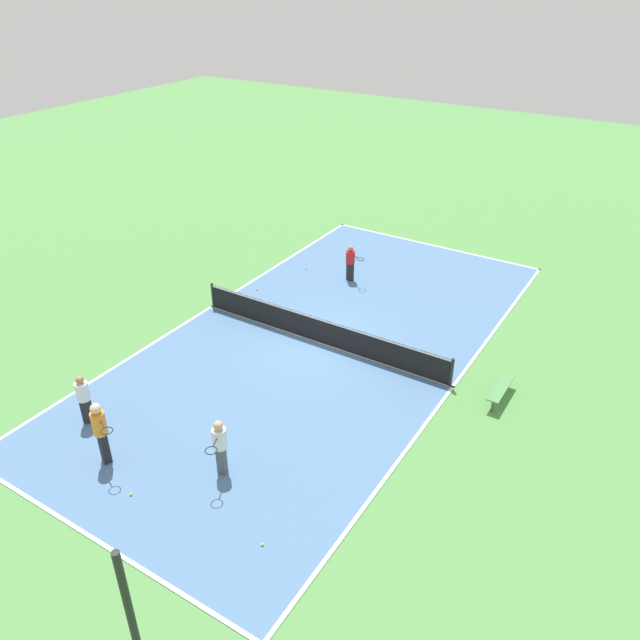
{
  "coord_description": "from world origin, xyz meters",
  "views": [
    {
      "loc": [
        -9.47,
        15.17,
        11.33
      ],
      "look_at": [
        0.0,
        0.0,
        0.9
      ],
      "focal_mm": 35.0,
      "sensor_mm": 36.0,
      "label": 1
    }
  ],
  "objects_px": {
    "tennis_net": "(320,330)",
    "player_coach_red": "(351,261)",
    "player_center_orange": "(100,429)",
    "tennis_ball_far_baseline": "(257,289)",
    "player_near_white": "(84,396)",
    "tennis_ball_left_sideline": "(131,494)",
    "player_far_white": "(220,444)",
    "tennis_ball_near_net": "(262,544)",
    "tennis_ball_midcourt": "(306,268)",
    "bench": "(501,388)"
  },
  "relations": [
    {
      "from": "tennis_net",
      "to": "tennis_ball_far_baseline",
      "type": "relative_size",
      "value": 138.97
    },
    {
      "from": "tennis_net",
      "to": "tennis_ball_left_sideline",
      "type": "relative_size",
      "value": 138.97
    },
    {
      "from": "player_far_white",
      "to": "tennis_ball_far_baseline",
      "type": "height_order",
      "value": "player_far_white"
    },
    {
      "from": "tennis_ball_left_sideline",
      "to": "tennis_ball_far_baseline",
      "type": "distance_m",
      "value": 10.99
    },
    {
      "from": "tennis_net",
      "to": "tennis_ball_left_sideline",
      "type": "xyz_separation_m",
      "value": [
        0.21,
        8.34,
        -0.46
      ]
    },
    {
      "from": "player_coach_red",
      "to": "player_center_orange",
      "type": "bearing_deg",
      "value": -69.81
    },
    {
      "from": "tennis_ball_midcourt",
      "to": "tennis_ball_far_baseline",
      "type": "distance_m",
      "value": 2.7
    },
    {
      "from": "player_near_white",
      "to": "tennis_ball_left_sideline",
      "type": "relative_size",
      "value": 22.92
    },
    {
      "from": "bench",
      "to": "tennis_ball_near_net",
      "type": "bearing_deg",
      "value": -18.96
    },
    {
      "from": "player_center_orange",
      "to": "tennis_ball_far_baseline",
      "type": "distance_m",
      "value": 10.12
    },
    {
      "from": "player_coach_red",
      "to": "tennis_ball_near_net",
      "type": "relative_size",
      "value": 21.85
    },
    {
      "from": "tennis_net",
      "to": "player_center_orange",
      "type": "height_order",
      "value": "player_center_orange"
    },
    {
      "from": "player_far_white",
      "to": "tennis_ball_left_sideline",
      "type": "bearing_deg",
      "value": -59.49
    },
    {
      "from": "player_center_orange",
      "to": "tennis_ball_left_sideline",
      "type": "bearing_deg",
      "value": -0.16
    },
    {
      "from": "tennis_ball_near_net",
      "to": "tennis_ball_far_baseline",
      "type": "bearing_deg",
      "value": -52.47
    },
    {
      "from": "tennis_net",
      "to": "tennis_ball_near_net",
      "type": "bearing_deg",
      "value": 113.36
    },
    {
      "from": "tennis_ball_midcourt",
      "to": "player_coach_red",
      "type": "bearing_deg",
      "value": -177.23
    },
    {
      "from": "tennis_ball_near_net",
      "to": "tennis_ball_far_baseline",
      "type": "distance_m",
      "value": 12.33
    },
    {
      "from": "player_far_white",
      "to": "tennis_ball_near_net",
      "type": "distance_m",
      "value": 2.74
    },
    {
      "from": "tennis_ball_far_baseline",
      "to": "tennis_ball_midcourt",
      "type": "bearing_deg",
      "value": -102.82
    },
    {
      "from": "player_far_white",
      "to": "player_center_orange",
      "type": "height_order",
      "value": "player_center_orange"
    },
    {
      "from": "tennis_ball_far_baseline",
      "to": "bench",
      "type": "bearing_deg",
      "value": 170.37
    },
    {
      "from": "player_near_white",
      "to": "tennis_ball_near_net",
      "type": "xyz_separation_m",
      "value": [
        -6.69,
        0.87,
        -0.85
      ]
    },
    {
      "from": "tennis_ball_left_sideline",
      "to": "tennis_ball_midcourt",
      "type": "xyz_separation_m",
      "value": [
        3.31,
        -12.9,
        0.0
      ]
    },
    {
      "from": "tennis_ball_near_net",
      "to": "player_near_white",
      "type": "bearing_deg",
      "value": -7.4
    },
    {
      "from": "player_near_white",
      "to": "tennis_ball_midcourt",
      "type": "distance_m",
      "value": 11.58
    },
    {
      "from": "player_coach_red",
      "to": "tennis_ball_near_net",
      "type": "bearing_deg",
      "value": -47.87
    },
    {
      "from": "player_coach_red",
      "to": "player_center_orange",
      "type": "distance_m",
      "value": 12.48
    },
    {
      "from": "tennis_ball_midcourt",
      "to": "player_far_white",
      "type": "bearing_deg",
      "value": 112.9
    },
    {
      "from": "tennis_ball_near_net",
      "to": "tennis_ball_midcourt",
      "type": "bearing_deg",
      "value": -60.89
    },
    {
      "from": "player_coach_red",
      "to": "tennis_ball_near_net",
      "type": "xyz_separation_m",
      "value": [
        -4.87,
        12.51,
        -0.81
      ]
    },
    {
      "from": "player_near_white",
      "to": "player_far_white",
      "type": "height_order",
      "value": "player_far_white"
    },
    {
      "from": "player_far_white",
      "to": "tennis_ball_left_sideline",
      "type": "height_order",
      "value": "player_far_white"
    },
    {
      "from": "player_far_white",
      "to": "player_center_orange",
      "type": "xyz_separation_m",
      "value": [
        2.79,
        1.28,
        0.15
      ]
    },
    {
      "from": "player_near_white",
      "to": "tennis_ball_left_sideline",
      "type": "height_order",
      "value": "player_near_white"
    },
    {
      "from": "player_far_white",
      "to": "player_center_orange",
      "type": "distance_m",
      "value": 3.07
    },
    {
      "from": "player_coach_red",
      "to": "tennis_ball_midcourt",
      "type": "distance_m",
      "value": 2.2
    },
    {
      "from": "player_near_white",
      "to": "player_center_orange",
      "type": "distance_m",
      "value": 1.88
    },
    {
      "from": "tennis_ball_left_sideline",
      "to": "tennis_net",
      "type": "bearing_deg",
      "value": -91.45
    },
    {
      "from": "bench",
      "to": "tennis_ball_midcourt",
      "type": "height_order",
      "value": "bench"
    },
    {
      "from": "player_near_white",
      "to": "tennis_ball_midcourt",
      "type": "bearing_deg",
      "value": -112.12
    },
    {
      "from": "player_near_white",
      "to": "tennis_ball_far_baseline",
      "type": "xyz_separation_m",
      "value": [
        0.82,
        -8.91,
        -0.85
      ]
    },
    {
      "from": "tennis_ball_midcourt",
      "to": "tennis_ball_far_baseline",
      "type": "bearing_deg",
      "value": 77.18
    },
    {
      "from": "player_near_white",
      "to": "tennis_ball_far_baseline",
      "type": "height_order",
      "value": "player_near_white"
    },
    {
      "from": "tennis_net",
      "to": "player_far_white",
      "type": "distance_m",
      "value": 6.65
    },
    {
      "from": "bench",
      "to": "tennis_ball_near_net",
      "type": "height_order",
      "value": "bench"
    },
    {
      "from": "tennis_ball_midcourt",
      "to": "tennis_ball_far_baseline",
      "type": "relative_size",
      "value": 1.0
    },
    {
      "from": "player_far_white",
      "to": "tennis_ball_left_sideline",
      "type": "relative_size",
      "value": 23.79
    },
    {
      "from": "tennis_net",
      "to": "tennis_ball_near_net",
      "type": "height_order",
      "value": "tennis_net"
    },
    {
      "from": "tennis_net",
      "to": "player_coach_red",
      "type": "height_order",
      "value": "player_coach_red"
    }
  ]
}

